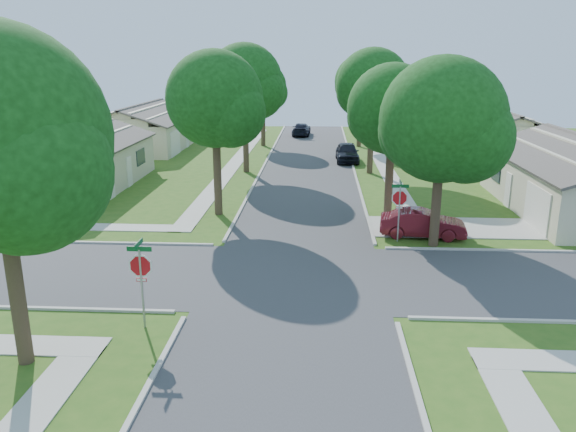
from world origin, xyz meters
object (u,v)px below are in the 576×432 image
Objects in this scene: stop_sign_sw at (141,269)px; tree_e_mid at (374,89)px; stop_sign_ne at (400,200)px; tree_w_far at (263,89)px; car_curb_east at (347,152)px; car_driveway at (423,224)px; tree_w_near at (216,104)px; house_nw_far at (144,132)px; tree_e_near at (393,114)px; tree_e_far at (361,84)px; house_ne_far at (492,139)px; car_curb_west at (301,129)px; house_nw_near at (67,165)px; tree_ne_corner at (443,126)px; tree_w_mid at (245,85)px.

tree_e_mid is (9.46, 25.71, 4.22)m from stop_sign_sw.
tree_w_far is at bearing 107.70° from stop_sign_ne.
stop_sign_ne reaches higher than car_curb_east.
car_driveway is (10.70, 10.20, -1.35)m from stop_sign_sw.
tree_w_near reaches higher than house_nw_far.
tree_e_far is (0.00, 25.00, 0.34)m from tree_e_near.
car_curb_east is at bearing -166.00° from house_ne_far.
stop_sign_sw is 0.34× the size of tree_e_far.
car_curb_west is (3.45, 7.57, -4.82)m from tree_w_far.
house_nw_near is (-20.75, -6.01, -4.74)m from tree_e_mid.
tree_w_far reaches higher than house_nw_near.
tree_w_near reaches higher than tree_ne_corner.
tree_w_far reaches higher than house_ne_far.
stop_sign_sw is at bearing -103.73° from tree_e_far.
tree_ne_corner reaches higher than tree_e_near.
house_nw_near is 23.97m from car_driveway.
tree_ne_corner is at bearing -56.78° from tree_w_mid.
house_ne_far is at bearing -16.11° from car_driveway.
stop_sign_ne is 5.62m from tree_e_near.
car_driveway is at bearing 31.61° from stop_sign_ne.
tree_e_far reaches higher than tree_e_near.
tree_w_far is 0.93× the size of tree_ne_corner.
car_curb_west is (3.44, 20.57, -5.81)m from tree_w_mid.
tree_e_far is 9.42m from tree_w_far.
house_nw_near is (-22.35, 10.79, -4.08)m from tree_ne_corner.
tree_ne_corner is at bearing -111.23° from house_ne_far.
tree_w_near is at bearing -89.99° from tree_w_far.
tree_ne_corner reaches higher than car_driveway.
stop_sign_ne is 19.31m from tree_w_mid.
tree_e_near is at bearing -90.00° from tree_e_far.
car_curb_east is at bearing 29.39° from house_nw_near.
stop_sign_ne is at bearing -72.30° from tree_w_far.
stop_sign_ne is 0.34× the size of tree_ne_corner.
tree_e_far is 29.02m from car_driveway.
house_ne_far is 1.00× the size of house_nw_far.
tree_w_mid is (0.06, 25.71, 4.46)m from stop_sign_sw.
house_nw_near is at bearing -156.36° from house_ne_far.
tree_w_near is 0.66× the size of house_ne_far.
stop_sign_sw is 0.36× the size of tree_e_near.
car_driveway is at bearing 103.21° from car_curb_west.
house_ne_far reaches higher than car_curb_east.
tree_w_far is (-9.41, 13.00, -0.75)m from tree_e_mid.
stop_sign_ne is 0.22× the size of house_nw_near.
tree_w_mid is at bearing -89.95° from tree_w_far.
tree_e_far is at bearing 90.02° from tree_e_mid.
house_nw_near is (-11.34, -19.01, -3.99)m from tree_w_far.
house_nw_far is at bearing 161.14° from car_curb_east.
tree_w_mid is at bearing 89.98° from tree_w_near.
tree_w_far is at bearing 110.28° from tree_ne_corner.
tree_e_mid is 1.15× the size of tree_w_far.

